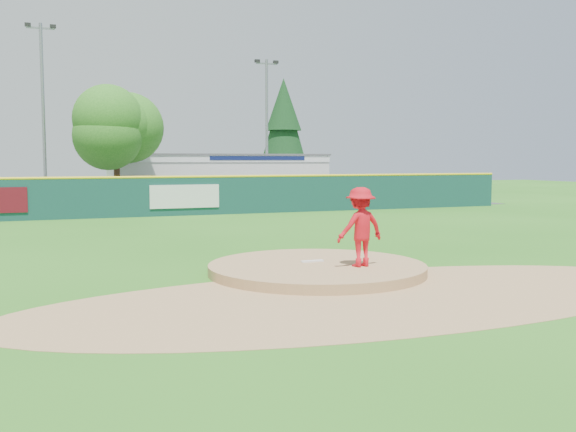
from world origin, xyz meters
name	(u,v)px	position (x,y,z in m)	size (l,w,h in m)	color
ground	(317,273)	(0.00, 0.00, 0.00)	(120.00, 120.00, 0.00)	#286B19
pitchers_mound	(317,273)	(0.00, 0.00, 0.00)	(5.50, 5.50, 0.50)	#9E774C
pitching_rubber	(312,261)	(0.00, 0.30, 0.27)	(0.60, 0.15, 0.04)	white
infield_dirt_arc	(375,297)	(0.00, -3.00, 0.01)	(15.40, 15.40, 0.01)	#9E774C
parking_lot	(146,204)	(0.00, 27.00, 0.01)	(44.00, 16.00, 0.02)	#38383A
pitcher	(360,227)	(0.83, -0.75, 1.23)	(1.26, 0.73, 1.95)	red
van	(188,194)	(2.23, 24.72, 0.78)	(2.53, 5.49, 1.53)	white
pool_building_grp	(216,176)	(6.00, 31.99, 1.66)	(15.20, 8.20, 3.31)	silver
fence_banners	(91,198)	(-4.09, 17.92, 1.00)	(12.91, 0.04, 1.20)	maroon
outfield_fence	(174,195)	(0.00, 18.00, 1.09)	(40.00, 0.14, 2.07)	#123C39
deciduous_tree	(116,132)	(-2.00, 25.00, 4.55)	(5.60, 5.60, 7.36)	#382314
conifer_tree	(284,128)	(13.00, 36.00, 5.54)	(4.40, 4.40, 9.50)	#382314
light_pole_left	(43,107)	(-6.00, 27.00, 6.05)	(1.75, 0.25, 11.00)	gray
light_pole_right	(267,123)	(9.00, 29.00, 5.54)	(1.75, 0.25, 10.00)	gray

